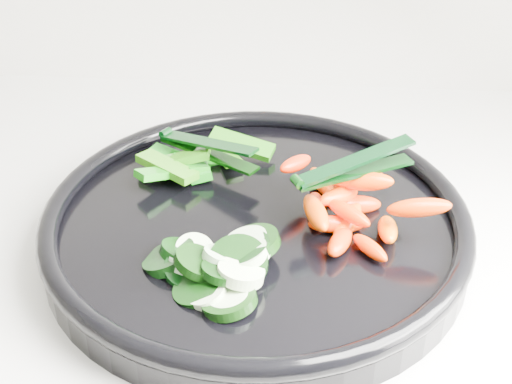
{
  "coord_description": "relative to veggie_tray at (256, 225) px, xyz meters",
  "views": [
    {
      "loc": [
        0.52,
        1.16,
        1.32
      ],
      "look_at": [
        0.48,
        1.67,
        0.99
      ],
      "focal_mm": 50.0,
      "sensor_mm": 36.0,
      "label": 1
    }
  ],
  "objects": [
    {
      "name": "cucumber_pile",
      "position": [
        -0.03,
        -0.07,
        0.01
      ],
      "size": [
        0.12,
        0.11,
        0.04
      ],
      "color": "black",
      "rests_on": "veggie_tray"
    },
    {
      "name": "veggie_tray",
      "position": [
        0.0,
        0.0,
        0.0
      ],
      "size": [
        0.42,
        0.42,
        0.04
      ],
      "color": "black",
      "rests_on": "counter"
    },
    {
      "name": "tong_pepper",
      "position": [
        -0.05,
        0.08,
        0.03
      ],
      "size": [
        0.1,
        0.07,
        0.02
      ],
      "color": "black",
      "rests_on": "pepper_pile"
    },
    {
      "name": "pepper_pile",
      "position": [
        -0.07,
        0.08,
        0.01
      ],
      "size": [
        0.13,
        0.1,
        0.04
      ],
      "color": "#0F6709",
      "rests_on": "veggie_tray"
    },
    {
      "name": "tong_carrot",
      "position": [
        0.08,
        0.02,
        0.05
      ],
      "size": [
        0.11,
        0.07,
        0.02
      ],
      "color": "black",
      "rests_on": "carrot_pile"
    },
    {
      "name": "carrot_pile",
      "position": [
        0.08,
        0.0,
        0.02
      ],
      "size": [
        0.15,
        0.14,
        0.06
      ],
      "color": "#EB4400",
      "rests_on": "veggie_tray"
    }
  ]
}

